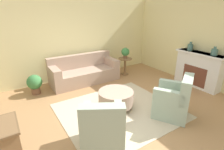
{
  "coord_description": "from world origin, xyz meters",
  "views": [
    {
      "loc": [
        -2.17,
        -3.04,
        2.39
      ],
      "look_at": [
        0.15,
        0.55,
        0.75
      ],
      "focal_mm": 28.0,
      "sensor_mm": 36.0,
      "label": 1
    }
  ],
  "objects_px": {
    "side_table": "(125,64)",
    "vase_mantel_far": "(214,52)",
    "ottoman_table": "(116,98)",
    "potted_plant_on_side_table": "(125,52)",
    "armchair_right": "(174,101)",
    "potted_plant_floor": "(35,83)",
    "armchair_left": "(103,130)",
    "vase_mantel_near": "(190,47)",
    "couch": "(84,72)"
  },
  "relations": [
    {
      "from": "side_table",
      "to": "vase_mantel_far",
      "type": "distance_m",
      "value": 2.93
    },
    {
      "from": "ottoman_table",
      "to": "vase_mantel_far",
      "type": "distance_m",
      "value": 3.17
    },
    {
      "from": "side_table",
      "to": "potted_plant_on_side_table",
      "type": "distance_m",
      "value": 0.44
    },
    {
      "from": "armchair_right",
      "to": "side_table",
      "type": "height_order",
      "value": "armchair_right"
    },
    {
      "from": "vase_mantel_far",
      "to": "side_table",
      "type": "bearing_deg",
      "value": 117.38
    },
    {
      "from": "vase_mantel_far",
      "to": "potted_plant_floor",
      "type": "bearing_deg",
      "value": 149.63
    },
    {
      "from": "armchair_right",
      "to": "potted_plant_on_side_table",
      "type": "bearing_deg",
      "value": 75.66
    },
    {
      "from": "ottoman_table",
      "to": "potted_plant_on_side_table",
      "type": "relative_size",
      "value": 2.2
    },
    {
      "from": "armchair_left",
      "to": "vase_mantel_near",
      "type": "xyz_separation_m",
      "value": [
        3.92,
        1.12,
        0.82
      ]
    },
    {
      "from": "couch",
      "to": "vase_mantel_far",
      "type": "bearing_deg",
      "value": -43.18
    },
    {
      "from": "armchair_right",
      "to": "ottoman_table",
      "type": "xyz_separation_m",
      "value": [
        -0.93,
        1.01,
        -0.1
      ]
    },
    {
      "from": "armchair_left",
      "to": "ottoman_table",
      "type": "relative_size",
      "value": 1.15
    },
    {
      "from": "armchair_left",
      "to": "potted_plant_floor",
      "type": "bearing_deg",
      "value": 101.16
    },
    {
      "from": "armchair_right",
      "to": "side_table",
      "type": "xyz_separation_m",
      "value": [
        0.73,
        2.85,
        0.03
      ]
    },
    {
      "from": "vase_mantel_far",
      "to": "potted_plant_floor",
      "type": "xyz_separation_m",
      "value": [
        -4.5,
        2.64,
        -0.88
      ]
    },
    {
      "from": "potted_plant_on_side_table",
      "to": "vase_mantel_far",
      "type": "bearing_deg",
      "value": -62.62
    },
    {
      "from": "vase_mantel_far",
      "to": "potted_plant_on_side_table",
      "type": "xyz_separation_m",
      "value": [
        -1.3,
        2.51,
        -0.35
      ]
    },
    {
      "from": "vase_mantel_near",
      "to": "ottoman_table",
      "type": "bearing_deg",
      "value": -177.81
    },
    {
      "from": "armchair_left",
      "to": "vase_mantel_far",
      "type": "bearing_deg",
      "value": 4.99
    },
    {
      "from": "vase_mantel_far",
      "to": "potted_plant_on_side_table",
      "type": "bearing_deg",
      "value": 117.38
    },
    {
      "from": "potted_plant_floor",
      "to": "armchair_right",
      "type": "bearing_deg",
      "value": -50.27
    },
    {
      "from": "couch",
      "to": "vase_mantel_far",
      "type": "xyz_separation_m",
      "value": [
        2.89,
        -2.71,
        0.89
      ]
    },
    {
      "from": "armchair_left",
      "to": "potted_plant_on_side_table",
      "type": "height_order",
      "value": "potted_plant_on_side_table"
    },
    {
      "from": "armchair_left",
      "to": "potted_plant_on_side_table",
      "type": "relative_size",
      "value": 2.53
    },
    {
      "from": "couch",
      "to": "armchair_right",
      "type": "height_order",
      "value": "armchair_right"
    },
    {
      "from": "side_table",
      "to": "potted_plant_on_side_table",
      "type": "relative_size",
      "value": 1.6
    },
    {
      "from": "couch",
      "to": "armchair_right",
      "type": "distance_m",
      "value": 3.17
    },
    {
      "from": "vase_mantel_far",
      "to": "vase_mantel_near",
      "type": "bearing_deg",
      "value": 90.0
    },
    {
      "from": "vase_mantel_far",
      "to": "potted_plant_floor",
      "type": "relative_size",
      "value": 0.44
    },
    {
      "from": "potted_plant_on_side_table",
      "to": "potted_plant_floor",
      "type": "height_order",
      "value": "potted_plant_on_side_table"
    },
    {
      "from": "couch",
      "to": "vase_mantel_far",
      "type": "relative_size",
      "value": 8.95
    },
    {
      "from": "ottoman_table",
      "to": "potted_plant_floor",
      "type": "distance_m",
      "value": 2.51
    },
    {
      "from": "side_table",
      "to": "vase_mantel_near",
      "type": "height_order",
      "value": "vase_mantel_near"
    },
    {
      "from": "armchair_right",
      "to": "potted_plant_on_side_table",
      "type": "height_order",
      "value": "potted_plant_on_side_table"
    },
    {
      "from": "couch",
      "to": "potted_plant_on_side_table",
      "type": "height_order",
      "value": "potted_plant_on_side_table"
    },
    {
      "from": "couch",
      "to": "potted_plant_floor",
      "type": "relative_size",
      "value": 3.9
    },
    {
      "from": "armchair_left",
      "to": "armchair_right",
      "type": "distance_m",
      "value": 1.89
    },
    {
      "from": "couch",
      "to": "potted_plant_on_side_table",
      "type": "xyz_separation_m",
      "value": [
        1.59,
        -0.2,
        0.54
      ]
    },
    {
      "from": "couch",
      "to": "side_table",
      "type": "distance_m",
      "value": 1.61
    },
    {
      "from": "potted_plant_on_side_table",
      "to": "potted_plant_floor",
      "type": "bearing_deg",
      "value": 177.63
    },
    {
      "from": "armchair_right",
      "to": "potted_plant_floor",
      "type": "xyz_separation_m",
      "value": [
        -2.48,
        2.98,
        -0.06
      ]
    },
    {
      "from": "potted_plant_on_side_table",
      "to": "potted_plant_floor",
      "type": "xyz_separation_m",
      "value": [
        -3.21,
        0.13,
        -0.53
      ]
    },
    {
      "from": "ottoman_table",
      "to": "vase_mantel_near",
      "type": "xyz_separation_m",
      "value": [
        2.96,
        0.11,
        0.92
      ]
    },
    {
      "from": "vase_mantel_near",
      "to": "potted_plant_floor",
      "type": "relative_size",
      "value": 0.46
    },
    {
      "from": "potted_plant_floor",
      "to": "couch",
      "type": "bearing_deg",
      "value": 2.47
    },
    {
      "from": "armchair_right",
      "to": "vase_mantel_near",
      "type": "distance_m",
      "value": 2.46
    },
    {
      "from": "ottoman_table",
      "to": "vase_mantel_far",
      "type": "relative_size",
      "value": 3.42
    },
    {
      "from": "armchair_left",
      "to": "ottoman_table",
      "type": "distance_m",
      "value": 1.39
    },
    {
      "from": "couch",
      "to": "armchair_right",
      "type": "xyz_separation_m",
      "value": [
        0.86,
        -3.05,
        0.07
      ]
    },
    {
      "from": "ottoman_table",
      "to": "potted_plant_on_side_table",
      "type": "bearing_deg",
      "value": 47.98
    }
  ]
}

